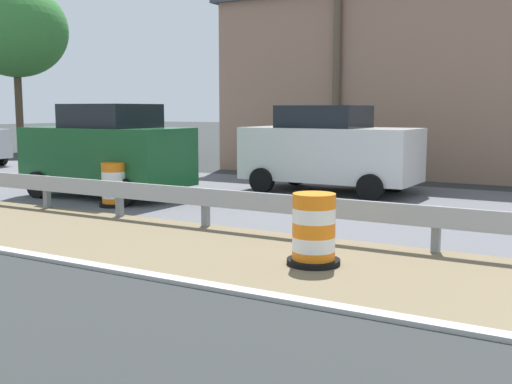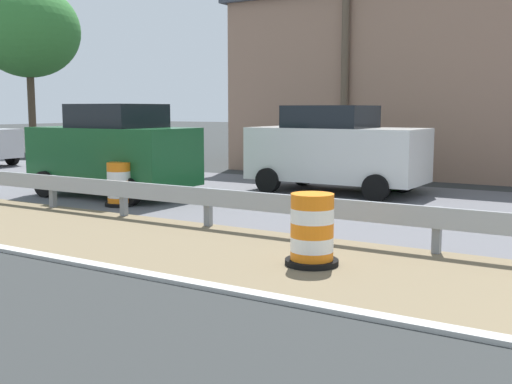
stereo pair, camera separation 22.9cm
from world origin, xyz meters
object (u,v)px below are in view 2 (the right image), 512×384
at_px(car_lead_near_lane, 114,151).
at_px(traffic_barrel_mid, 119,187).
at_px(utility_pole_near, 345,44).
at_px(traffic_barrel_close, 312,233).
at_px(car_mid_far_lane, 335,149).

bearing_deg(car_lead_near_lane, traffic_barrel_mid, 137.20).
bearing_deg(utility_pole_near, traffic_barrel_mid, 167.92).
xyz_separation_m(traffic_barrel_close, car_mid_far_lane, (7.07, 2.90, 0.67)).
relative_size(traffic_barrel_close, car_mid_far_lane, 0.22).
distance_m(traffic_barrel_close, utility_pole_near, 12.05).
relative_size(traffic_barrel_mid, car_mid_far_lane, 0.22).
relative_size(car_lead_near_lane, car_mid_far_lane, 0.92).
xyz_separation_m(traffic_barrel_mid, car_mid_far_lane, (4.58, -3.11, 0.68)).
bearing_deg(traffic_barrel_mid, car_mid_far_lane, -34.17).
bearing_deg(car_lead_near_lane, traffic_barrel_close, 152.98).
height_order(traffic_barrel_mid, car_lead_near_lane, car_lead_near_lane).
bearing_deg(car_mid_far_lane, traffic_barrel_mid, -123.83).
distance_m(traffic_barrel_close, car_lead_near_lane, 8.04).
xyz_separation_m(car_lead_near_lane, utility_pole_near, (7.10, -2.92, 3.00)).
distance_m(traffic_barrel_close, car_mid_far_lane, 7.67).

